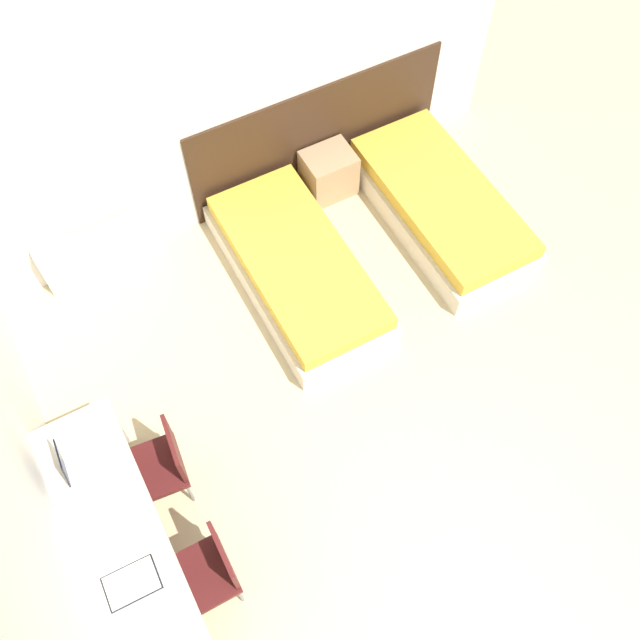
{
  "coord_description": "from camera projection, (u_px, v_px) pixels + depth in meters",
  "views": [
    {
      "loc": [
        -1.33,
        -0.29,
        5.35
      ],
      "look_at": [
        0.0,
        2.16,
        0.55
      ],
      "focal_mm": 40.0,
      "sensor_mm": 36.0,
      "label": 1
    }
  ],
  "objects": [
    {
      "name": "radiator",
      "position": [
        102.0,
        250.0,
        6.22
      ],
      "size": [
        1.06,
        0.12,
        0.55
      ],
      "color": "silver",
      "rests_on": "ground_plane"
    },
    {
      "name": "chair_near_notebook",
      "position": [
        208.0,
        571.0,
        4.68
      ],
      "size": [
        0.43,
        0.43,
        0.82
      ],
      "rotation": [
        0.0,
        0.0,
        -0.01
      ],
      "color": "#511919",
      "rests_on": "ground_plane"
    },
    {
      "name": "laptop",
      "position": [
        81.0,
        463.0,
        4.66
      ],
      "size": [
        0.35,
        0.23,
        0.34
      ],
      "rotation": [
        0.0,
        0.0,
        -0.06
      ],
      "color": "silver",
      "rests_on": "desk"
    },
    {
      "name": "headboard_panel",
      "position": [
        317.0,
        135.0,
        6.55
      ],
      "size": [
        2.53,
        0.03,
        1.08
      ],
      "color": "#382316",
      "rests_on": "ground_plane"
    },
    {
      "name": "bed_near_window",
      "position": [
        298.0,
        269.0,
        6.23
      ],
      "size": [
        0.93,
        1.97,
        0.38
      ],
      "color": "beige",
      "rests_on": "ground_plane"
    },
    {
      "name": "desk",
      "position": [
        122.0,
        540.0,
        4.66
      ],
      "size": [
        0.57,
        1.84,
        0.77
      ],
      "color": "beige",
      "rests_on": "ground_plane"
    },
    {
      "name": "wall_back",
      "position": [
        212.0,
        98.0,
        5.64
      ],
      "size": [
        5.47,
        0.05,
        2.7
      ],
      "color": "white",
      "rests_on": "ground_plane"
    },
    {
      "name": "bed_near_door",
      "position": [
        441.0,
        205.0,
        6.59
      ],
      "size": [
        0.93,
        1.97,
        0.38
      ],
      "color": "beige",
      "rests_on": "ground_plane"
    },
    {
      "name": "chair_near_laptop",
      "position": [
        160.0,
        464.0,
        5.05
      ],
      "size": [
        0.47,
        0.47,
        0.82
      ],
      "rotation": [
        0.0,
        0.0,
        -0.11
      ],
      "color": "#511919",
      "rests_on": "ground_plane"
    },
    {
      "name": "nightstand",
      "position": [
        329.0,
        173.0,
        6.72
      ],
      "size": [
        0.46,
        0.38,
        0.47
      ],
      "color": "tan",
      "rests_on": "ground_plane"
    },
    {
      "name": "open_notebook",
      "position": [
        132.0,
        583.0,
        4.35
      ],
      "size": [
        0.34,
        0.24,
        0.02
      ],
      "rotation": [
        0.0,
        0.0,
        -0.03
      ],
      "color": "black",
      "rests_on": "desk"
    },
    {
      "name": "wall_left",
      "position": [
        2.0,
        435.0,
        4.22
      ],
      "size": [
        0.05,
        4.92,
        2.7
      ],
      "color": "white",
      "rests_on": "ground_plane"
    },
    {
      "name": "ground_plane",
      "position": [
        465.0,
        589.0,
        5.07
      ],
      "size": [
        20.0,
        20.0,
        0.0
      ],
      "primitive_type": "plane",
      "color": "beige"
    }
  ]
}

